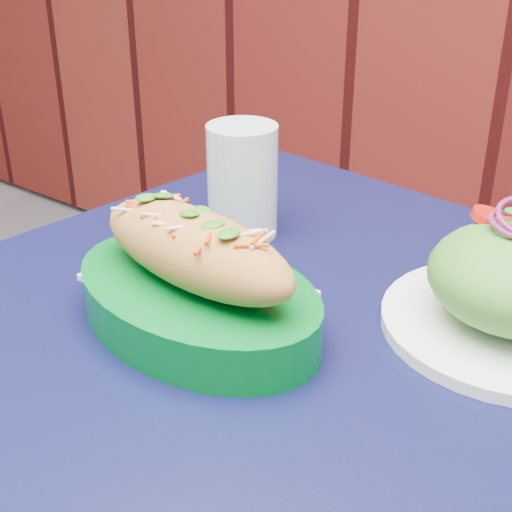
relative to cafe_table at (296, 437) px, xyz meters
The scene contains 3 objects.
cafe_table is the anchor object (origin of this frame).
banh_mi_basket 0.17m from the cafe_table, behind, with size 0.28×0.20×0.12m.
water_glass 0.30m from the cafe_table, 138.47° to the left, with size 0.08×0.08×0.13m, color silver.
Camera 1 is at (0.51, 1.35, 1.11)m, focal length 50.00 mm.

